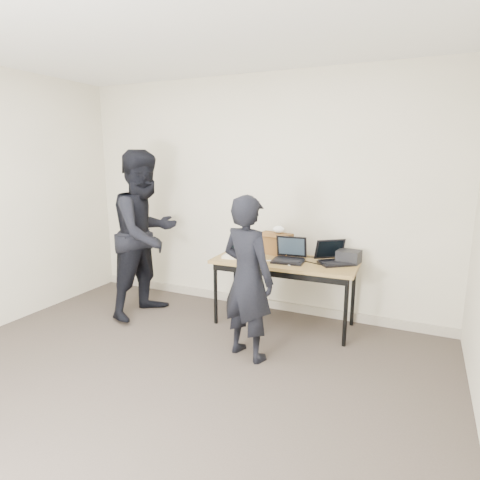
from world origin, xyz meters
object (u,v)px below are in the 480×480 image
Objects in this scene: laptop_right at (333,258)px; leather_satchel at (276,243)px; person_typist at (248,278)px; laptop_center at (289,256)px; person_observer at (146,234)px; equipment_box at (349,257)px; laptop_beige at (238,253)px; desk at (284,266)px.

leather_satchel is at bearing 133.23° from laptop_right.
laptop_right is 0.29× the size of person_typist.
laptop_right is (0.44, 0.11, -0.00)m from laptop_center.
laptop_center is 0.90× the size of leather_satchel.
person_typist is 1.54m from person_observer.
person_observer reaches higher than leather_satchel.
laptop_center is at bearing -162.65° from equipment_box.
laptop_center reaches higher than laptop_beige.
desk is at bearing -163.05° from equipment_box.
person_typist is (-0.71, -0.99, -0.04)m from equipment_box.
person_typist is at bearing -74.71° from leather_satchel.
laptop_center is (0.57, 0.06, 0.01)m from laptop_beige.
equipment_box is (0.63, 0.19, 0.12)m from desk.
laptop_center reaches higher than laptop_right.
person_typist is 0.79× the size of person_observer.
equipment_box is (0.58, 0.18, 0.01)m from laptop_center.
desk is 0.35m from leather_satchel.
laptop_right is 2.08m from person_observer.
laptop_right reaches higher than desk.
laptop_right is at bearing -103.83° from person_typist.
laptop_beige reaches higher than desk.
laptop_right is (0.49, 0.12, 0.11)m from desk.
person_observer is (-1.45, 0.47, 0.19)m from person_typist.
desk is 0.52m from laptop_right.
leather_satchel is at bearing 126.89° from desk.
desk is 0.67m from equipment_box.
equipment_box is at bearing 15.38° from desk.
person_observer is at bearing -169.53° from desk.
leather_satchel is 1.69× the size of equipment_box.
leather_satchel is at bearing -66.28° from person_typist.
laptop_right is (1.01, 0.16, 0.01)m from laptop_beige.
laptop_beige is 0.57m from laptop_center.
person_observer reaches higher than laptop_beige.
laptop_center is 0.82m from person_typist.
laptop_center is 0.19× the size of person_observer.
leather_satchel reaches higher than laptop_center.
person_observer is (-2.16, -0.52, 0.15)m from equipment_box.
desk is at bearing -1.62° from laptop_beige.
leather_satchel is 0.81m from equipment_box.
person_observer is (-1.53, -0.33, 0.27)m from desk.
person_observer is at bearing -166.51° from equipment_box.
equipment_box is at bearing -107.64° from person_typist.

